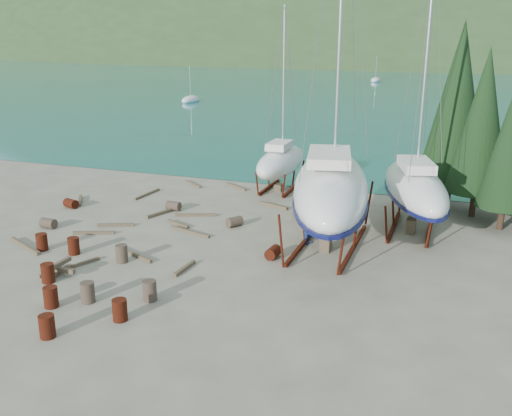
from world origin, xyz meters
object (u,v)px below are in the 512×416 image
(large_sailboat_near, at_px, (331,187))
(large_sailboat_far, at_px, (415,187))
(small_sailboat_shore, at_px, (281,161))
(worker, at_px, (309,226))

(large_sailboat_near, distance_m, large_sailboat_far, 5.67)
(small_sailboat_shore, bearing_deg, large_sailboat_far, -30.93)
(small_sailboat_shore, height_order, worker, small_sailboat_shore)
(large_sailboat_far, bearing_deg, worker, -157.16)
(large_sailboat_far, bearing_deg, large_sailboat_near, -149.71)
(worker, bearing_deg, small_sailboat_shore, 45.44)
(large_sailboat_near, xyz_separation_m, worker, (-1.09, 0.04, -2.24))
(large_sailboat_near, bearing_deg, large_sailboat_far, 34.94)
(large_sailboat_near, relative_size, large_sailboat_far, 1.29)
(worker, bearing_deg, large_sailboat_far, -30.34)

